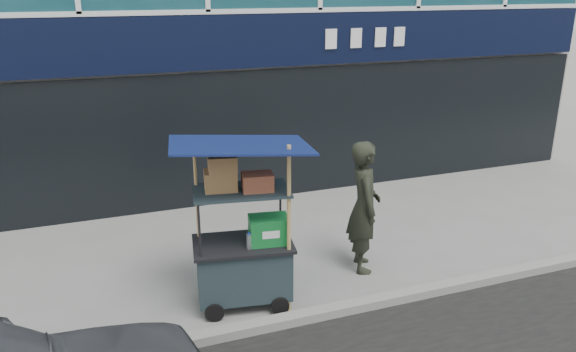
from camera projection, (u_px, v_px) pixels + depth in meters
name	position (u px, v px, depth m)	size (l,w,h in m)	color
ground	(290.00, 314.00, 6.88)	(80.00, 80.00, 0.00)	slate
curb	(296.00, 319.00, 6.68)	(80.00, 0.18, 0.12)	gray
vendor_cart	(244.00, 248.00, 6.88)	(1.77, 1.38, 2.18)	#1B292E
vendor_man	(364.00, 207.00, 7.72)	(0.68, 0.45, 1.87)	black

